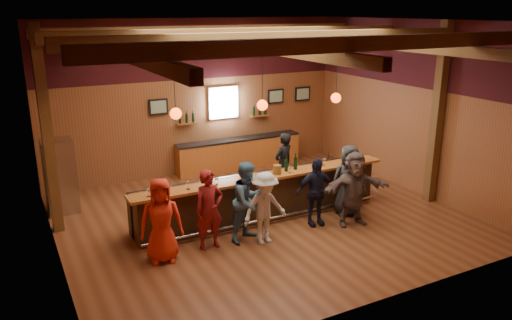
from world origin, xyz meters
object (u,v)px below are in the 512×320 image
object	(u,v)px
back_bar_cabinet	(239,153)
customer_redvest	(209,210)
ice_bucket	(277,170)
bar_counter	(260,195)
customer_white	(265,208)
customer_orange	(161,220)
stainless_fridge	(60,176)
bartender	(283,164)
customer_navy	(315,192)
customer_denim	(248,201)
bottle_a	(286,165)
customer_brown	(354,189)
customer_dark	(349,180)

from	to	relation	value
back_bar_cabinet	customer_redvest	bearing A→B (deg)	-122.15
customer_redvest	ice_bucket	distance (m)	2.09
bar_counter	customer_white	world-z (taller)	customer_white
bar_counter	customer_orange	xyz separation A→B (m)	(-2.71, -1.07, 0.32)
stainless_fridge	customer_orange	distance (m)	3.79
bartender	ice_bucket	bearing A→B (deg)	35.53
customer_orange	customer_navy	world-z (taller)	customer_orange
customer_redvest	customer_denim	size ratio (longest dim) A/B	0.97
customer_white	bottle_a	distance (m)	1.61
bar_counter	customer_redvest	world-z (taller)	customer_redvest
back_bar_cabinet	customer_navy	xyz separation A→B (m)	(-0.30, -4.60, 0.31)
customer_denim	stainless_fridge	bearing A→B (deg)	110.70
customer_orange	customer_brown	world-z (taller)	customer_brown
back_bar_cabinet	customer_navy	bearing A→B (deg)	-93.77
customer_white	ice_bucket	world-z (taller)	customer_white
stainless_fridge	customer_orange	world-z (taller)	stainless_fridge
bar_counter	stainless_fridge	size ratio (longest dim) A/B	3.50
ice_bucket	bar_counter	bearing A→B (deg)	127.56
bar_counter	customer_orange	size ratio (longest dim) A/B	3.72
stainless_fridge	customer_white	size ratio (longest dim) A/B	1.15
bar_counter	customer_white	bearing A→B (deg)	-113.68
stainless_fridge	bottle_a	bearing A→B (deg)	-30.19
customer_orange	bottle_a	xyz separation A→B (m)	(3.27, 0.80, 0.41)
bartender	customer_white	bearing A→B (deg)	33.18
back_bar_cabinet	customer_redvest	world-z (taller)	customer_redvest
customer_brown	bartender	xyz separation A→B (m)	(-0.43, 2.39, -0.02)
bar_counter	customer_brown	size ratio (longest dim) A/B	3.65
back_bar_cabinet	customer_dark	xyz separation A→B (m)	(0.73, -4.46, 0.38)
stainless_fridge	customer_brown	distance (m)	6.95
customer_denim	customer_navy	size ratio (longest dim) A/B	1.10
customer_denim	customer_brown	bearing A→B (deg)	-32.68
bar_counter	customer_navy	world-z (taller)	customer_navy
customer_redvest	customer_white	world-z (taller)	customer_redvest
back_bar_cabinet	ice_bucket	size ratio (longest dim) A/B	18.87
customer_redvest	customer_navy	bearing A→B (deg)	-3.28
ice_bucket	customer_orange	bearing A→B (deg)	-166.35
customer_white	bar_counter	bearing A→B (deg)	62.32
ice_bucket	bottle_a	world-z (taller)	bottle_a
customer_white	customer_denim	bearing A→B (deg)	122.27
customer_orange	customer_denim	xyz separation A→B (m)	(1.91, 0.07, 0.02)
back_bar_cabinet	customer_navy	distance (m)	4.62
customer_white	bartender	size ratio (longest dim) A/B	0.93
customer_denim	bottle_a	xyz separation A→B (m)	(1.36, 0.73, 0.39)
customer_redvest	customer_denim	xyz separation A→B (m)	(0.88, -0.02, 0.03)
customer_denim	customer_white	bearing A→B (deg)	-76.84
customer_white	ice_bucket	xyz separation A→B (m)	(0.85, 0.96, 0.44)
bar_counter	bottle_a	distance (m)	0.96
bottle_a	customer_redvest	bearing A→B (deg)	-162.23
customer_denim	bartender	world-z (taller)	customer_denim
stainless_fridge	customer_dark	size ratio (longest dim) A/B	1.05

